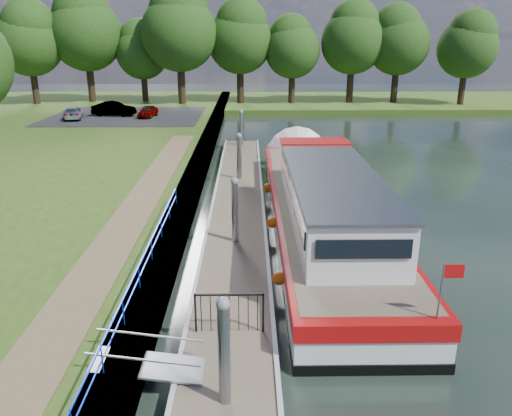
{
  "coord_description": "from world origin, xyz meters",
  "views": [
    {
      "loc": [
        0.54,
        -9.42,
        7.94
      ],
      "look_at": [
        0.81,
        9.5,
        1.4
      ],
      "focal_mm": 35.0,
      "sensor_mm": 36.0,
      "label": 1
    }
  ],
  "objects_px": {
    "car_a": "(148,111)",
    "car_b": "(114,109)",
    "car_c": "(73,113)",
    "pontoon": "(238,208)",
    "barge": "(319,202)"
  },
  "relations": [
    {
      "from": "car_a",
      "to": "barge",
      "type": "bearing_deg",
      "value": -57.18
    },
    {
      "from": "pontoon",
      "to": "car_a",
      "type": "distance_m",
      "value": 25.67
    },
    {
      "from": "car_c",
      "to": "barge",
      "type": "bearing_deg",
      "value": 113.99
    },
    {
      "from": "barge",
      "to": "car_c",
      "type": "xyz_separation_m",
      "value": [
        -18.89,
        24.85,
        0.3
      ]
    },
    {
      "from": "pontoon",
      "to": "car_c",
      "type": "height_order",
      "value": "car_c"
    },
    {
      "from": "car_b",
      "to": "car_c",
      "type": "relative_size",
      "value": 1.05
    },
    {
      "from": "pontoon",
      "to": "car_c",
      "type": "relative_size",
      "value": 7.93
    },
    {
      "from": "barge",
      "to": "car_c",
      "type": "distance_m",
      "value": 31.21
    },
    {
      "from": "car_b",
      "to": "car_c",
      "type": "xyz_separation_m",
      "value": [
        -3.2,
        -1.82,
        -0.1
      ]
    },
    {
      "from": "pontoon",
      "to": "barge",
      "type": "distance_m",
      "value": 4.11
    },
    {
      "from": "barge",
      "to": "car_a",
      "type": "relative_size",
      "value": 6.79
    },
    {
      "from": "pontoon",
      "to": "car_b",
      "type": "height_order",
      "value": "car_b"
    },
    {
      "from": "car_a",
      "to": "car_b",
      "type": "xyz_separation_m",
      "value": [
        -3.32,
        0.8,
        0.12
      ]
    },
    {
      "from": "car_b",
      "to": "car_c",
      "type": "distance_m",
      "value": 3.69
    },
    {
      "from": "pontoon",
      "to": "car_c",
      "type": "distance_m",
      "value": 27.7
    }
  ]
}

